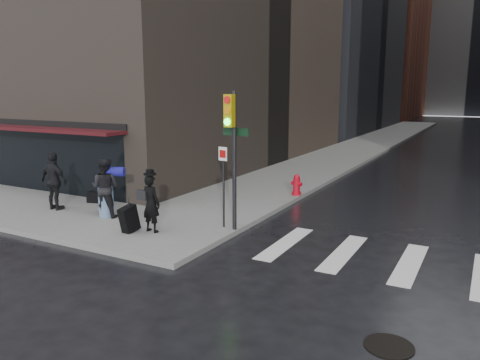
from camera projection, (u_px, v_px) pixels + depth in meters
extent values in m
plane|color=black|center=(159.00, 234.00, 13.39)|extent=(140.00, 140.00, 0.00)
cube|color=slate|center=(374.00, 142.00, 36.70)|extent=(4.00, 50.00, 0.15)
cube|color=silver|center=(285.00, 243.00, 12.62)|extent=(0.50, 3.00, 0.01)
cube|color=silver|center=(344.00, 253.00, 11.87)|extent=(0.50, 3.00, 0.01)
cube|color=silver|center=(410.00, 264.00, 11.13)|extent=(0.50, 3.00, 0.01)
cube|color=brown|center=(344.00, 30.00, 70.55)|extent=(22.00, 20.00, 26.00)
cube|color=black|center=(47.00, 160.00, 18.17)|extent=(8.00, 0.12, 2.60)
cube|color=#3D0E12|center=(33.00, 129.00, 17.50)|extent=(8.40, 1.10, 0.12)
cube|color=black|center=(43.00, 123.00, 17.84)|extent=(8.40, 0.08, 0.22)
imported|color=black|center=(151.00, 204.00, 13.00)|extent=(0.62, 0.44, 1.63)
cylinder|color=black|center=(150.00, 174.00, 12.85)|extent=(0.35, 0.35, 0.04)
cylinder|color=black|center=(150.00, 172.00, 12.84)|extent=(0.22, 0.22, 0.13)
cube|color=black|center=(142.00, 195.00, 13.06)|extent=(0.35, 0.14, 0.28)
cube|color=black|center=(129.00, 219.00, 13.04)|extent=(0.32, 0.65, 0.82)
cylinder|color=black|center=(128.00, 204.00, 12.95)|extent=(0.03, 0.03, 0.38)
imported|color=black|center=(105.00, 188.00, 14.58)|extent=(1.05, 0.91, 1.86)
cube|color=black|center=(97.00, 197.00, 14.93)|extent=(0.61, 0.43, 0.35)
cylinder|color=navy|center=(115.00, 172.00, 14.53)|extent=(0.63, 0.50, 0.30)
imported|color=black|center=(54.00, 181.00, 15.42)|extent=(1.14, 0.49, 1.93)
cylinder|color=black|center=(234.00, 162.00, 13.01)|extent=(0.12, 0.12, 3.91)
cube|color=#BE9F0C|center=(229.00, 111.00, 12.58)|extent=(0.30, 0.21, 0.88)
cylinder|color=red|center=(227.00, 100.00, 12.44)|extent=(0.20, 0.08, 0.20)
cylinder|color=orange|center=(227.00, 111.00, 12.50)|extent=(0.20, 0.08, 0.20)
cylinder|color=#19E533|center=(227.00, 122.00, 12.55)|extent=(0.20, 0.08, 0.20)
cylinder|color=black|center=(224.00, 188.00, 13.39)|extent=(0.06, 0.06, 2.34)
cube|color=white|center=(223.00, 154.00, 13.18)|extent=(0.29, 0.06, 0.39)
cube|color=black|center=(236.00, 132.00, 12.92)|extent=(0.87, 0.16, 0.21)
cylinder|color=#B80B1A|center=(296.00, 193.00, 17.76)|extent=(0.35, 0.35, 0.11)
cylinder|color=#B80B1A|center=(297.00, 186.00, 17.71)|extent=(0.26, 0.26, 0.65)
sphere|color=#B80B1A|center=(297.00, 177.00, 17.64)|extent=(0.24, 0.24, 0.24)
cylinder|color=#B80B1A|center=(297.00, 184.00, 17.69)|extent=(0.46, 0.27, 0.15)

